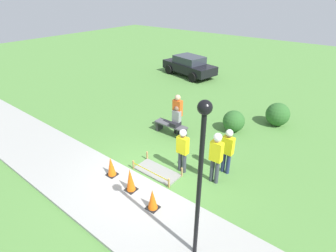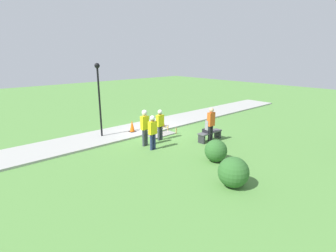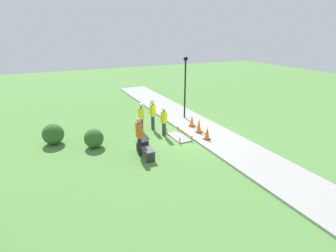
# 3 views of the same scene
# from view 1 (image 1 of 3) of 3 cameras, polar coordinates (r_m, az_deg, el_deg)

# --- Properties ---
(ground_plane) EXTENTS (60.00, 60.00, 0.00)m
(ground_plane) POSITION_cam_1_polar(r_m,az_deg,el_deg) (9.20, -5.07, -11.41)
(ground_plane) COLOR #51843D
(sidewalk) EXTENTS (28.00, 2.59, 0.10)m
(sidewalk) POSITION_cam_1_polar(r_m,az_deg,el_deg) (8.52, -11.20, -15.32)
(sidewalk) COLOR #9E9E99
(sidewalk) RESTS_ON ground_plane
(wet_concrete_patch) EXTENTS (1.66, 0.78, 0.36)m
(wet_concrete_patch) POSITION_cam_1_polar(r_m,az_deg,el_deg) (9.43, -2.36, -9.89)
(wet_concrete_patch) COLOR gray
(wet_concrete_patch) RESTS_ON ground_plane
(traffic_cone_near_patch) EXTENTS (0.34, 0.34, 0.72)m
(traffic_cone_near_patch) POSITION_cam_1_polar(r_m,az_deg,el_deg) (9.17, -12.26, -8.60)
(traffic_cone_near_patch) COLOR black
(traffic_cone_near_patch) RESTS_ON sidewalk
(traffic_cone_far_patch) EXTENTS (0.34, 0.34, 0.81)m
(traffic_cone_far_patch) POSITION_cam_1_polar(r_m,az_deg,el_deg) (8.42, -8.20, -11.53)
(traffic_cone_far_patch) COLOR black
(traffic_cone_far_patch) RESTS_ON sidewalk
(traffic_cone_sidewalk_edge) EXTENTS (0.34, 0.34, 0.69)m
(traffic_cone_sidewalk_edge) POSITION_cam_1_polar(r_m,az_deg,el_deg) (7.81, -3.40, -15.63)
(traffic_cone_sidewalk_edge) COLOR black
(traffic_cone_sidewalk_edge) RESTS_ON sidewalk
(park_bench) EXTENTS (1.55, 0.44, 0.51)m
(park_bench) POSITION_cam_1_polar(r_m,az_deg,el_deg) (11.57, 0.64, -0.26)
(park_bench) COLOR #2D2D33
(park_bench) RESTS_ON ground_plane
(person_seated_on_bench) EXTENTS (0.36, 0.44, 0.89)m
(person_seated_on_bench) POSITION_cam_1_polar(r_m,az_deg,el_deg) (11.25, 1.79, 1.75)
(person_seated_on_bench) COLOR black
(person_seated_on_bench) RESTS_ON park_bench
(worker_supervisor) EXTENTS (0.40, 0.27, 1.87)m
(worker_supervisor) POSITION_cam_1_polar(r_m,az_deg,el_deg) (8.53, 10.44, -5.91)
(worker_supervisor) COLOR #383D47
(worker_supervisor) RESTS_ON ground_plane
(worker_assistant) EXTENTS (0.40, 0.25, 1.71)m
(worker_assistant) POSITION_cam_1_polar(r_m,az_deg,el_deg) (9.11, 12.84, -4.65)
(worker_assistant) COLOR navy
(worker_assistant) RESTS_ON ground_plane
(worker_trainee) EXTENTS (0.40, 0.24, 1.69)m
(worker_trainee) POSITION_cam_1_polar(r_m,az_deg,el_deg) (8.95, 3.20, -4.71)
(worker_trainee) COLOR #383D47
(worker_trainee) RESTS_ON ground_plane
(bystander_in_orange_shirt) EXTENTS (0.40, 0.24, 1.87)m
(bystander_in_orange_shirt) POSITION_cam_1_polar(r_m,az_deg,el_deg) (11.28, 2.07, 3.05)
(bystander_in_orange_shirt) COLOR black
(bystander_in_orange_shirt) RESTS_ON ground_plane
(lamppost_near) EXTENTS (0.28, 0.28, 3.99)m
(lamppost_near) POSITION_cam_1_polar(r_m,az_deg,el_deg) (5.28, 7.14, -8.41)
(lamppost_near) COLOR black
(lamppost_near) RESTS_ON sidewalk
(parked_car_black) EXTENTS (4.39, 2.60, 1.44)m
(parked_car_black) POSITION_cam_1_polar(r_m,az_deg,el_deg) (19.76, 4.62, 12.99)
(parked_car_black) COLOR black
(parked_car_black) RESTS_ON ground_plane
(shrub_rounded_near) EXTENTS (1.09, 1.09, 1.09)m
(shrub_rounded_near) POSITION_cam_1_polar(r_m,az_deg,el_deg) (13.33, 22.77, 2.36)
(shrub_rounded_near) COLOR #2D6028
(shrub_rounded_near) RESTS_ON ground_plane
(shrub_rounded_mid) EXTENTS (0.98, 0.98, 0.98)m
(shrub_rounded_mid) POSITION_cam_1_polar(r_m,az_deg,el_deg) (12.15, 14.11, 1.02)
(shrub_rounded_mid) COLOR #2D6028
(shrub_rounded_mid) RESTS_ON ground_plane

